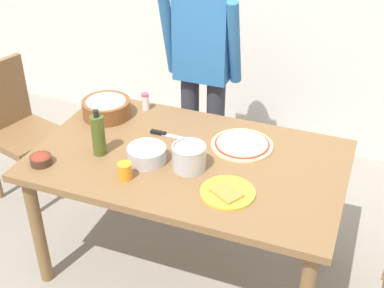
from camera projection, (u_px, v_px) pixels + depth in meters
The scene contains 14 objects.
ground at pixel (189, 263), 3.07m from camera, with size 8.00×8.00×0.00m, color gray.
dining_table at pixel (189, 171), 2.72m from camera, with size 1.60×0.96×0.76m.
person_cook at pixel (203, 64), 3.23m from camera, with size 0.49×0.25×1.62m.
chair_wooden_left at pixel (17, 124), 3.39m from camera, with size 0.49×0.49×0.95m.
pizza_raw_on_board at pixel (242, 145), 2.75m from camera, with size 0.33×0.33×0.02m.
plate_with_slice at pixel (228, 192), 2.40m from camera, with size 0.26×0.26×0.02m.
popcorn_bowl at pixel (106, 107), 3.01m from camera, with size 0.28×0.28×0.11m.
mixing_bowl_steel at pixel (147, 154), 2.62m from camera, with size 0.20×0.20×0.08m.
small_sauce_bowl at pixel (41, 159), 2.60m from camera, with size 0.11×0.11×0.06m.
olive_oil_bottle at pixel (98, 135), 2.64m from camera, with size 0.07×0.07×0.26m.
steel_pot at pixel (189, 157), 2.55m from camera, with size 0.17×0.17×0.13m.
cup_orange at pixel (125, 171), 2.49m from camera, with size 0.07×0.07×0.09m, color orange.
salt_shaker at pixel (145, 102), 3.08m from camera, with size 0.04×0.04×0.11m.
chef_knife at pixel (169, 135), 2.84m from camera, with size 0.29×0.03×0.02m.
Camera 1 is at (0.82, -2.07, 2.24)m, focal length 48.31 mm.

